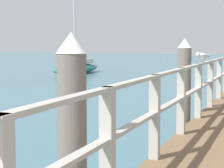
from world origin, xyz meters
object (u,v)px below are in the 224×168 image
at_px(seagull_foreground, 202,56).
at_px(boat_0, 77,68).
at_px(dock_piling_near, 72,135).
at_px(dock_piling_far, 184,85).

distance_m(seagull_foreground, boat_0, 18.48).
relative_size(seagull_foreground, boat_0, 0.08).
bearing_deg(seagull_foreground, dock_piling_near, 108.93).
relative_size(dock_piling_far, boat_0, 0.34).
distance_m(dock_piling_near, dock_piling_far, 5.28).
height_order(dock_piling_far, boat_0, boat_0).
xyz_separation_m(dock_piling_near, boat_0, (-9.81, 20.57, -0.63)).
bearing_deg(dock_piling_near, seagull_foreground, 85.86).
relative_size(dock_piling_near, seagull_foreground, 4.32).
distance_m(dock_piling_far, seagull_foreground, 0.73).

